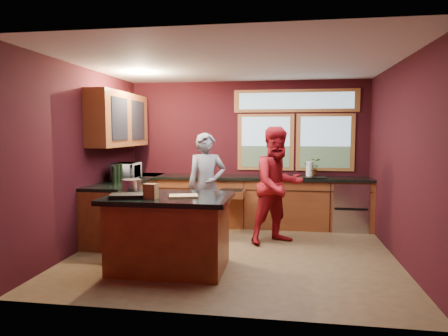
% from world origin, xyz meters
% --- Properties ---
extents(floor, '(4.50, 4.50, 0.00)m').
position_xyz_m(floor, '(0.00, 0.00, 0.00)').
color(floor, brown).
rests_on(floor, ground).
extents(room_shell, '(4.52, 4.02, 2.71)m').
position_xyz_m(room_shell, '(-0.60, 0.32, 1.80)').
color(room_shell, black).
rests_on(room_shell, ground).
extents(back_counter, '(4.50, 0.64, 0.93)m').
position_xyz_m(back_counter, '(0.20, 1.70, 0.46)').
color(back_counter, '#582915').
rests_on(back_counter, floor).
extents(left_counter, '(0.64, 2.30, 0.93)m').
position_xyz_m(left_counter, '(-1.95, 0.85, 0.47)').
color(left_counter, '#582915').
rests_on(left_counter, floor).
extents(island, '(1.55, 1.05, 0.95)m').
position_xyz_m(island, '(-0.72, -0.80, 0.48)').
color(island, '#582915').
rests_on(island, floor).
extents(person_grey, '(0.74, 0.61, 1.73)m').
position_xyz_m(person_grey, '(-0.53, 0.71, 0.86)').
color(person_grey, slate).
rests_on(person_grey, floor).
extents(person_red, '(1.12, 1.07, 1.83)m').
position_xyz_m(person_red, '(0.62, 0.63, 0.91)').
color(person_red, maroon).
rests_on(person_red, floor).
extents(microwave, '(0.37, 0.54, 0.29)m').
position_xyz_m(microwave, '(-1.92, 0.75, 1.08)').
color(microwave, '#999999').
rests_on(microwave, left_counter).
extents(potted_plant, '(0.30, 0.26, 0.34)m').
position_xyz_m(potted_plant, '(1.21, 1.75, 1.10)').
color(potted_plant, '#999999').
rests_on(potted_plant, back_counter).
extents(paper_towel, '(0.12, 0.12, 0.28)m').
position_xyz_m(paper_towel, '(1.16, 1.70, 1.07)').
color(paper_towel, silver).
rests_on(paper_towel, back_counter).
extents(cutting_board, '(0.40, 0.33, 0.02)m').
position_xyz_m(cutting_board, '(-0.52, -0.85, 0.95)').
color(cutting_board, tan).
rests_on(cutting_board, island).
extents(stock_pot, '(0.24, 0.24, 0.18)m').
position_xyz_m(stock_pot, '(-1.27, -0.65, 1.03)').
color(stock_pot, '#B4B4B9').
rests_on(stock_pot, island).
extents(paper_bag, '(0.16, 0.14, 0.18)m').
position_xyz_m(paper_bag, '(-0.87, -1.05, 1.03)').
color(paper_bag, brown).
rests_on(paper_bag, island).
extents(black_tray, '(0.46, 0.38, 0.05)m').
position_xyz_m(black_tray, '(-1.17, -1.05, 0.97)').
color(black_tray, black).
rests_on(black_tray, island).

